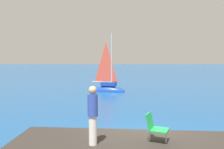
% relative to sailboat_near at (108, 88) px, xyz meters
% --- Properties ---
extents(ground_plane, '(160.00, 160.00, 0.00)m').
position_rel_sailboat_near_xyz_m(ground_plane, '(1.51, -12.60, -0.31)').
color(ground_plane, navy).
extents(boulder_inland, '(1.57, 1.43, 0.86)m').
position_rel_sailboat_near_xyz_m(boulder_inland, '(1.19, -12.76, -0.31)').
color(boulder_inland, '#2F2A21').
rests_on(boulder_inland, ground).
extents(sailboat_near, '(3.14, 1.74, 5.68)m').
position_rel_sailboat_near_xyz_m(sailboat_near, '(0.00, 0.00, 0.00)').
color(sailboat_near, '#193D99').
rests_on(sailboat_near, ground).
extents(person_standing, '(0.28, 0.28, 1.62)m').
position_rel_sailboat_near_xyz_m(person_standing, '(-0.07, -14.62, 1.32)').
color(person_standing, white).
rests_on(person_standing, shore_ledge).
extents(beach_chair, '(0.74, 0.67, 0.80)m').
position_rel_sailboat_near_xyz_m(beach_chair, '(1.67, -14.35, 0.89)').
color(beach_chair, green).
rests_on(beach_chair, shore_ledge).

